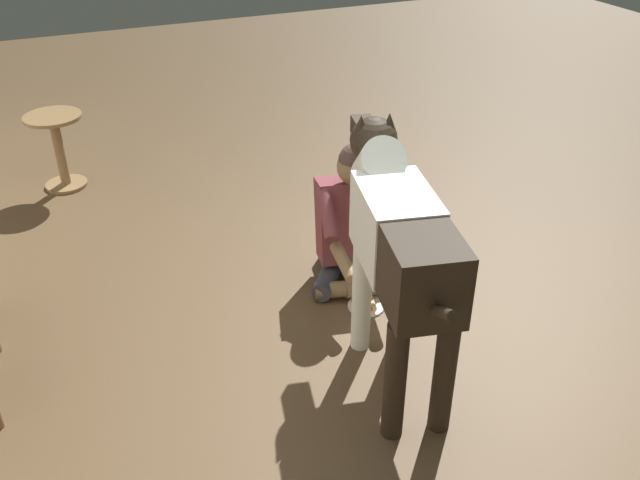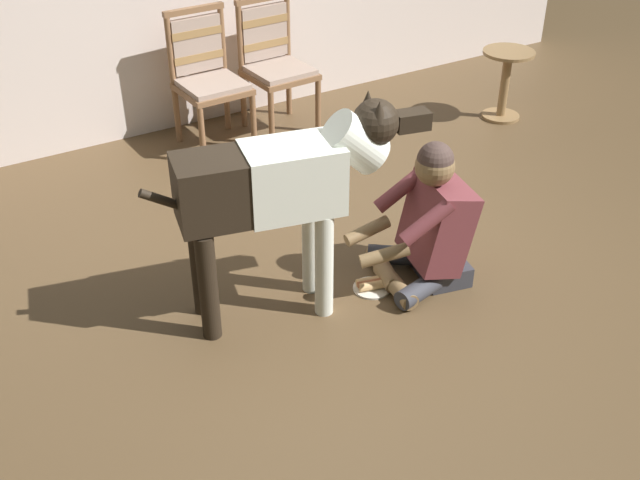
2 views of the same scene
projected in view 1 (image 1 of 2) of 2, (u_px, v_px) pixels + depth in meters
name	position (u px, v px, depth m)	size (l,w,h in m)	color
ground_plane	(367.00, 308.00, 3.78)	(13.38, 13.38, 0.00)	brown
person_sitting_on_floor	(354.00, 225.00, 3.88)	(0.71, 0.57, 0.84)	#36373F
large_dog	(398.00, 239.00, 2.99)	(1.42, 0.48, 1.14)	silver
hot_dog_on_plate	(366.00, 303.00, 3.78)	(0.21, 0.21, 0.06)	silver
round_side_table	(58.00, 145.00, 4.89)	(0.40, 0.40, 0.55)	olive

